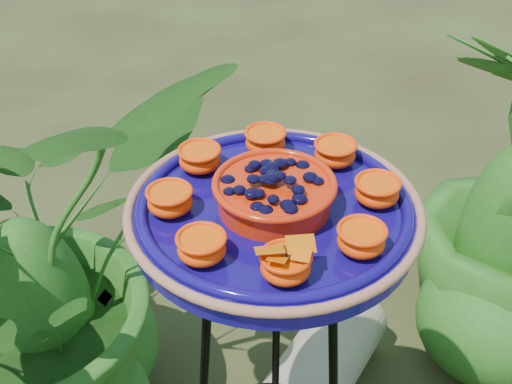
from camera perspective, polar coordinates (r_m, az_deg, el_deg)
tripod_stand at (r=1.40m, az=1.21°, el=-14.19°), size 0.42×0.42×0.90m
feeder_dish at (r=1.13m, az=1.46°, el=-1.28°), size 0.59×0.59×0.11m
shrub_back_left at (r=1.74m, az=-18.08°, el=-5.67°), size 1.20×1.16×1.03m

